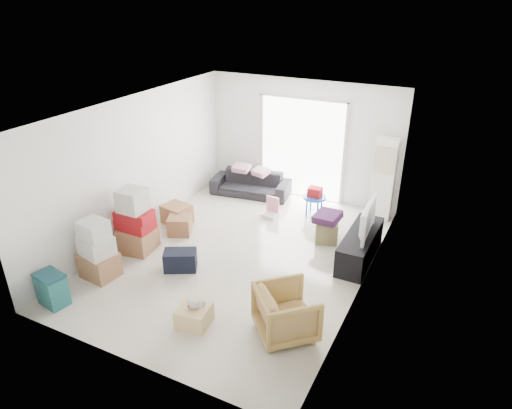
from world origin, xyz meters
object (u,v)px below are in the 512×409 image
at_px(ottoman, 326,231).
at_px(kids_table, 315,196).
at_px(tv_console, 360,246).
at_px(television, 362,230).
at_px(armchair, 286,310).
at_px(sofa, 251,180).
at_px(storage_bins, 52,289).
at_px(wood_crate, 194,316).
at_px(ac_tower, 383,179).

height_order(ottoman, kids_table, kids_table).
height_order(tv_console, kids_table, kids_table).
relative_size(tv_console, television, 1.54).
relative_size(armchair, ottoman, 1.96).
distance_m(armchair, kids_table, 3.85).
height_order(television, armchair, armchair).
bearing_deg(kids_table, tv_console, -44.48).
bearing_deg(sofa, kids_table, -19.69).
height_order(tv_console, sofa, sofa).
distance_m(storage_bins, ottoman, 4.90).
distance_m(tv_console, armchair, 2.46).
xyz_separation_m(sofa, storage_bins, (-0.84, -5.07, -0.09)).
distance_m(ottoman, wood_crate, 3.31).
height_order(armchair, kids_table, armchair).
bearing_deg(ac_tower, storage_bins, -126.44).
height_order(sofa, kids_table, sofa).
xyz_separation_m(sofa, armchair, (2.65, -4.09, 0.05)).
distance_m(tv_console, sofa, 3.49).
relative_size(television, kids_table, 1.62).
bearing_deg(storage_bins, kids_table, 61.55).
distance_m(tv_console, ottoman, 0.82).
bearing_deg(storage_bins, tv_console, 41.05).
bearing_deg(storage_bins, wood_crate, 14.39).
bearing_deg(sofa, tv_console, -36.81).
bearing_deg(tv_console, ac_tower, 91.57).
bearing_deg(ottoman, armchair, -83.14).
distance_m(tv_console, wood_crate, 3.29).
bearing_deg(ottoman, kids_table, 121.74).
xyz_separation_m(television, sofa, (-3.06, 1.67, -0.24)).
distance_m(television, kids_table, 1.89).
height_order(ac_tower, storage_bins, ac_tower).
xyz_separation_m(storage_bins, wood_crate, (2.22, 0.57, -0.12)).
relative_size(sofa, kids_table, 2.90).
relative_size(ac_tower, wood_crate, 3.91).
xyz_separation_m(kids_table, wood_crate, (-0.34, -4.15, -0.30)).
bearing_deg(wood_crate, armchair, 17.87).
distance_m(armchair, wood_crate, 1.36).
xyz_separation_m(television, kids_table, (-1.34, 1.32, -0.14)).
xyz_separation_m(tv_console, storage_bins, (-3.90, -3.40, 0.01)).
relative_size(armchair, kids_table, 1.28).
height_order(armchair, ottoman, armchair).
height_order(ottoman, wood_crate, ottoman).
relative_size(television, sofa, 0.56).
height_order(television, kids_table, television).
xyz_separation_m(ac_tower, storage_bins, (-3.85, -5.22, -0.60)).
bearing_deg(tv_console, armchair, -99.64).
relative_size(tv_console, kids_table, 2.50).
relative_size(ac_tower, sofa, 0.96).
distance_m(kids_table, wood_crate, 4.17).
xyz_separation_m(storage_bins, ottoman, (3.16, 3.75, -0.06)).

